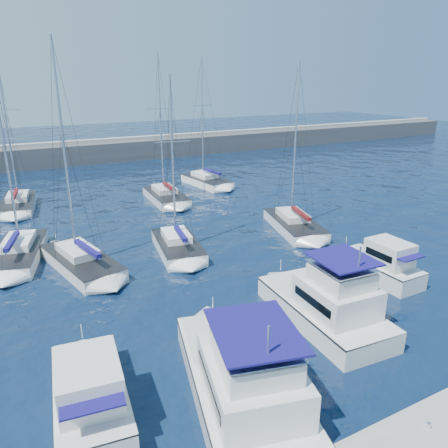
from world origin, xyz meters
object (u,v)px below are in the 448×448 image
motor_yacht_stbd_inner (328,306)px  sailboat_back_c (206,181)px  sailboat_mid_a (19,253)px  sailboat_mid_c (178,246)px  sailboat_back_a (18,204)px  motor_yacht_port_outer (90,394)px  motor_yacht_stbd_outer (382,265)px  sailboat_mid_d (294,224)px  sailboat_mid_b (81,262)px  sailboat_back_b (166,196)px  motor_yacht_port_inner (246,385)px

motor_yacht_stbd_inner → sailboat_back_c: (8.32, 31.99, -0.60)m
sailboat_mid_a → sailboat_back_c: size_ratio=0.91×
sailboat_mid_c → sailboat_back_a: bearing=128.2°
motor_yacht_port_outer → motor_yacht_stbd_outer: (19.86, 3.41, 0.00)m
sailboat_back_c → sailboat_mid_d: bearing=-98.4°
sailboat_mid_d → sailboat_back_a: 27.88m
sailboat_mid_b → sailboat_back_c: 26.02m
motor_yacht_stbd_inner → sailboat_back_a: (-13.12, 31.78, -0.59)m
motor_yacht_stbd_inner → sailboat_mid_c: sailboat_mid_c is taller
sailboat_mid_c → sailboat_back_b: bearing=82.3°
sailboat_mid_a → sailboat_mid_b: 5.39m
sailboat_back_a → sailboat_back_c: (21.45, 0.21, -0.00)m
sailboat_back_b → sailboat_mid_c: bearing=-103.8°
motor_yacht_stbd_outer → sailboat_mid_c: sailboat_mid_c is taller
sailboat_mid_b → sailboat_mid_c: (7.14, -0.44, -0.01)m
motor_yacht_port_inner → sailboat_back_b: sailboat_back_b is taller
motor_yacht_port_inner → motor_yacht_stbd_inner: bearing=39.2°
motor_yacht_port_inner → sailboat_mid_b: 17.52m
motor_yacht_port_inner → sailboat_mid_c: size_ratio=0.82×
motor_yacht_stbd_outer → sailboat_mid_c: 14.84m
sailboat_back_b → sailboat_back_c: (7.10, 4.50, 0.00)m
sailboat_mid_d → sailboat_mid_a: bearing=-176.1°
motor_yacht_port_inner → sailboat_mid_a: 22.20m
sailboat_back_a → sailboat_back_b: 14.97m
sailboat_back_a → sailboat_mid_b: bearing=-72.0°
motor_yacht_port_outer → sailboat_mid_a: sailboat_mid_a is taller
motor_yacht_stbd_outer → motor_yacht_port_inner: bearing=-157.3°
sailboat_mid_c → sailboat_back_b: (4.45, 14.05, 0.01)m
sailboat_mid_a → sailboat_back_c: (22.44, 14.23, 0.02)m
sailboat_mid_c → sailboat_back_c: bearing=68.0°
sailboat_back_a → sailboat_mid_d: bearing=-32.0°
motor_yacht_stbd_inner → sailboat_mid_d: (7.82, 13.37, -0.61)m
motor_yacht_port_outer → sailboat_mid_b: size_ratio=0.43×
sailboat_back_b → sailboat_mid_d: bearing=-61.2°
motor_yacht_port_inner → sailboat_mid_a: (-6.91, 21.09, -0.62)m
motor_yacht_stbd_inner → sailboat_back_a: bearing=116.4°
sailboat_mid_c → sailboat_back_a: size_ratio=0.85×
sailboat_back_c → motor_yacht_stbd_outer: bearing=-99.3°
motor_yacht_stbd_inner → sailboat_mid_b: bearing=130.8°
motor_yacht_port_outer → sailboat_mid_d: 24.96m
sailboat_back_c → motor_yacht_port_inner: bearing=-120.6°
sailboat_mid_d → motor_yacht_port_inner: bearing=-116.7°
sailboat_mid_d → motor_yacht_port_outer: bearing=-130.5°
motor_yacht_port_inner → sailboat_mid_d: size_ratio=0.75×
sailboat_mid_b → sailboat_back_b: size_ratio=1.01×
motor_yacht_port_inner → motor_yacht_stbd_outer: bearing=37.4°
sailboat_back_a → motor_yacht_stbd_outer: bearing=-45.9°
motor_yacht_stbd_outer → sailboat_mid_a: 25.96m
sailboat_mid_a → sailboat_back_a: (1.00, 14.03, 0.03)m
sailboat_mid_c → sailboat_mid_d: sailboat_mid_d is taller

